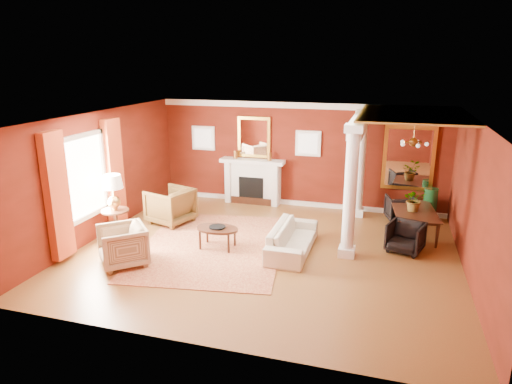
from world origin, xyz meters
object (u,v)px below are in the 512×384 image
(armchair_stripe, at_px, (123,244))
(armchair_leopard, at_px, (170,204))
(sofa, at_px, (292,234))
(dining_table, at_px, (416,215))
(coffee_table, at_px, (217,230))
(side_table, at_px, (114,196))

(armchair_stripe, bearing_deg, armchair_leopard, 142.32)
(sofa, height_order, dining_table, dining_table)
(armchair_leopard, relative_size, coffee_table, 1.06)
(armchair_leopard, distance_m, armchair_stripe, 2.53)
(side_table, height_order, dining_table, side_table)
(sofa, height_order, coffee_table, sofa)
(armchair_stripe, relative_size, side_table, 0.59)
(armchair_leopard, xyz_separation_m, dining_table, (5.93, 0.91, -0.02))
(sofa, distance_m, armchair_stripe, 3.54)
(side_table, distance_m, dining_table, 7.02)
(side_table, bearing_deg, sofa, 6.65)
(armchair_leopard, xyz_separation_m, side_table, (-0.69, -1.37, 0.55))
(armchair_leopard, bearing_deg, armchair_stripe, 22.14)
(sofa, relative_size, armchair_stripe, 2.22)
(armchair_stripe, distance_m, coffee_table, 2.02)
(coffee_table, distance_m, side_table, 2.50)
(sofa, xyz_separation_m, coffee_table, (-1.62, -0.29, 0.04))
(dining_table, bearing_deg, armchair_stripe, 114.74)
(armchair_leopard, bearing_deg, side_table, -9.16)
(armchair_stripe, xyz_separation_m, coffee_table, (1.53, 1.33, -0.02))
(side_table, relative_size, dining_table, 0.90)
(armchair_stripe, bearing_deg, dining_table, 78.64)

